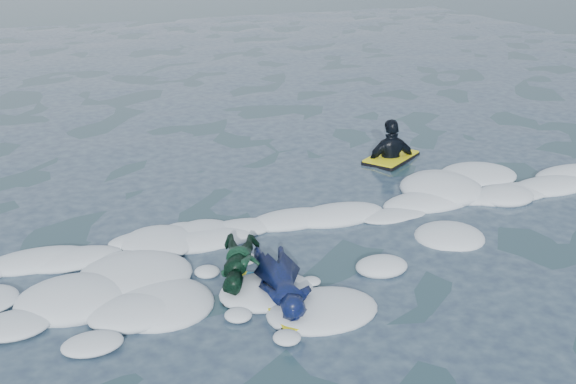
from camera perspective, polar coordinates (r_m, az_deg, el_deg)
The scene contains 5 objects.
ground at distance 7.76m, azimuth 0.71°, elevation -7.62°, with size 120.00×120.00×0.00m, color #18333A.
foam_band at distance 8.62m, azimuth -1.91°, elevation -4.55°, with size 12.00×3.10×0.30m, color white, non-canonical shape.
prone_woman_unit at distance 7.46m, azimuth -0.38°, elevation -7.29°, with size 0.76×1.49×0.36m.
prone_child_unit at distance 7.77m, azimuth -3.70°, elevation -5.89°, with size 0.92×1.19×0.41m.
waiting_rider_unit at distance 11.84m, azimuth 8.12°, elevation 2.15°, with size 1.16×1.03×1.54m.
Camera 1 is at (-2.61, -6.29, 3.73)m, focal length 45.00 mm.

